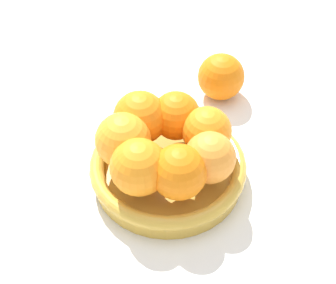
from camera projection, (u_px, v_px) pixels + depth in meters
ground_plane at (168, 178)px, 0.86m from camera, size 4.00×4.00×0.00m
fruit_bowl at (168, 169)px, 0.84m from camera, size 0.23×0.23×0.04m
orange_pile at (164, 143)px, 0.80m from camera, size 0.20×0.19×0.08m
stray_orange at (221, 77)px, 0.96m from camera, size 0.08×0.08×0.08m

